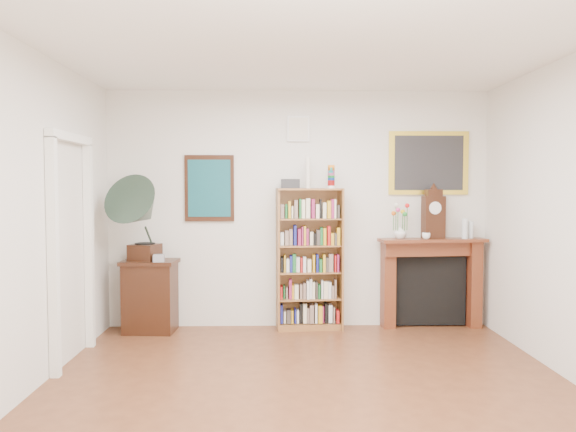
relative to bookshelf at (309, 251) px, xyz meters
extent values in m
cube|color=#522B18|center=(-0.12, -2.34, -0.93)|extent=(4.50, 5.00, 0.01)
cube|color=white|center=(-0.12, -2.34, 1.88)|extent=(4.50, 5.00, 0.01)
cube|color=silver|center=(-0.12, 0.16, 0.48)|extent=(4.50, 0.01, 2.80)
cube|color=silver|center=(-0.12, -4.84, 0.48)|extent=(4.50, 0.01, 2.80)
cube|color=silver|center=(-2.37, -2.34, 0.48)|extent=(0.01, 5.00, 2.80)
cube|color=white|center=(-2.33, -1.61, 0.13)|extent=(0.08, 0.08, 2.10)
cube|color=white|center=(-2.33, -0.67, 0.13)|extent=(0.08, 0.08, 2.10)
cube|color=white|center=(-2.33, -1.14, 1.21)|extent=(0.08, 1.02, 0.08)
cube|color=black|center=(-1.17, 0.14, 0.73)|extent=(0.58, 0.03, 0.78)
cube|color=#124C57|center=(-1.17, 0.12, 0.73)|extent=(0.50, 0.01, 0.67)
cube|color=white|center=(-0.12, 0.14, 1.43)|extent=(0.26, 0.03, 0.30)
cube|color=silver|center=(-0.12, 0.12, 1.43)|extent=(0.22, 0.01, 0.26)
cube|color=gold|center=(1.43, 0.14, 1.03)|extent=(0.95, 0.03, 0.75)
cube|color=#262628|center=(1.43, 0.12, 1.03)|extent=(0.82, 0.01, 0.65)
cube|color=brown|center=(-0.37, 0.00, -0.10)|extent=(0.05, 0.27, 1.65)
cube|color=brown|center=(0.37, 0.00, -0.10)|extent=(0.05, 0.27, 1.65)
cube|color=brown|center=(0.00, 0.00, 0.72)|extent=(0.78, 0.34, 0.02)
cube|color=brown|center=(0.00, 0.00, -0.88)|extent=(0.78, 0.34, 0.07)
cube|color=brown|center=(0.00, 0.13, -0.10)|extent=(0.76, 0.09, 1.65)
cube|color=brown|center=(0.00, 0.00, -0.56)|extent=(0.73, 0.31, 0.02)
cube|color=brown|center=(0.00, 0.00, -0.25)|extent=(0.73, 0.31, 0.02)
cube|color=brown|center=(0.00, 0.00, 0.06)|extent=(0.73, 0.31, 0.02)
cube|color=brown|center=(0.00, 0.00, 0.37)|extent=(0.73, 0.31, 0.02)
cube|color=black|center=(-1.84, -0.08, -0.51)|extent=(0.63, 0.48, 0.83)
cube|color=#541E13|center=(0.94, 0.04, -0.41)|extent=(0.16, 0.20, 1.02)
cube|color=#541E13|center=(1.96, 0.04, -0.41)|extent=(0.16, 0.20, 1.02)
cube|color=#541E13|center=(1.45, 0.04, 0.02)|extent=(1.17, 0.29, 0.17)
cube|color=#541E13|center=(1.45, 0.01, 0.12)|extent=(1.28, 0.41, 0.04)
cube|color=black|center=(1.45, 0.10, -0.49)|extent=(0.85, 0.09, 0.82)
cube|color=black|center=(-1.89, -0.06, 0.00)|extent=(0.37, 0.37, 0.18)
cylinder|color=black|center=(-1.89, -0.06, 0.10)|extent=(0.28, 0.28, 0.01)
cone|color=#2F4438|center=(-1.89, -0.25, 0.50)|extent=(0.77, 0.88, 0.77)
cube|color=#ACADB9|center=(-1.70, -0.23, -0.05)|extent=(0.13, 0.13, 0.08)
cube|color=black|center=(1.45, 0.01, 0.39)|extent=(0.27, 0.17, 0.50)
cylinder|color=white|center=(1.45, -0.06, 0.50)|extent=(0.15, 0.04, 0.15)
cube|color=black|center=(1.45, 0.01, 0.67)|extent=(0.20, 0.14, 0.09)
imported|color=silver|center=(1.06, 0.00, 0.22)|extent=(0.18, 0.18, 0.15)
imported|color=white|center=(1.36, -0.06, 0.18)|extent=(0.11, 0.11, 0.08)
cylinder|color=silver|center=(1.82, -0.01, 0.26)|extent=(0.07, 0.07, 0.24)
cylinder|color=silver|center=(1.91, 0.04, 0.24)|extent=(0.06, 0.06, 0.20)
camera|label=1|loc=(-0.41, -6.50, 0.75)|focal=35.00mm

